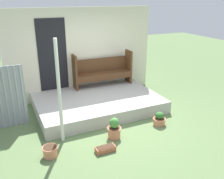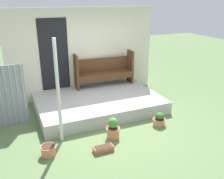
{
  "view_description": "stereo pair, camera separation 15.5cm",
  "coord_description": "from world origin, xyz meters",
  "px_view_note": "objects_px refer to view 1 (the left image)",
  "views": [
    {
      "loc": [
        -2.28,
        -4.7,
        2.89
      ],
      "look_at": [
        0.08,
        0.38,
        0.77
      ],
      "focal_mm": 40.0,
      "sensor_mm": 36.0,
      "label": 1
    },
    {
      "loc": [
        -2.14,
        -4.76,
        2.89
      ],
      "look_at": [
        0.08,
        0.38,
        0.77
      ],
      "focal_mm": 40.0,
      "sensor_mm": 36.0,
      "label": 2
    }
  ],
  "objects_px": {
    "flower_pot_middle": "(114,129)",
    "flower_pot_left": "(50,151)",
    "planter_box_rect": "(105,149)",
    "bench": "(102,70)",
    "flower_pot_right": "(159,119)",
    "support_post": "(59,93)"
  },
  "relations": [
    {
      "from": "planter_box_rect",
      "to": "support_post",
      "type": "bearing_deg",
      "value": 131.83
    },
    {
      "from": "flower_pot_middle",
      "to": "flower_pot_left",
      "type": "bearing_deg",
      "value": -176.14
    },
    {
      "from": "bench",
      "to": "flower_pot_right",
      "type": "bearing_deg",
      "value": -76.2
    },
    {
      "from": "planter_box_rect",
      "to": "bench",
      "type": "bearing_deg",
      "value": 68.05
    },
    {
      "from": "support_post",
      "to": "planter_box_rect",
      "type": "xyz_separation_m",
      "value": [
        0.66,
        -0.74,
        -1.03
      ]
    },
    {
      "from": "support_post",
      "to": "flower_pot_middle",
      "type": "xyz_separation_m",
      "value": [
        1.04,
        -0.34,
        -0.88
      ]
    },
    {
      "from": "bench",
      "to": "planter_box_rect",
      "type": "bearing_deg",
      "value": -109.67
    },
    {
      "from": "support_post",
      "to": "flower_pot_right",
      "type": "distance_m",
      "value": 2.47
    },
    {
      "from": "flower_pot_left",
      "to": "support_post",
      "type": "bearing_deg",
      "value": 50.81
    },
    {
      "from": "bench",
      "to": "flower_pot_left",
      "type": "height_order",
      "value": "bench"
    },
    {
      "from": "bench",
      "to": "flower_pot_right",
      "type": "xyz_separation_m",
      "value": [
        0.47,
        -2.33,
        -0.67
      ]
    },
    {
      "from": "flower_pot_right",
      "to": "planter_box_rect",
      "type": "relative_size",
      "value": 0.81
    },
    {
      "from": "flower_pot_right",
      "to": "planter_box_rect",
      "type": "bearing_deg",
      "value": -163.71
    },
    {
      "from": "flower_pot_left",
      "to": "flower_pot_middle",
      "type": "relative_size",
      "value": 0.66
    },
    {
      "from": "support_post",
      "to": "bench",
      "type": "distance_m",
      "value": 2.74
    },
    {
      "from": "planter_box_rect",
      "to": "flower_pot_left",
      "type": "bearing_deg",
      "value": 163.47
    },
    {
      "from": "flower_pot_right",
      "to": "bench",
      "type": "bearing_deg",
      "value": 101.52
    },
    {
      "from": "support_post",
      "to": "bench",
      "type": "bearing_deg",
      "value": 49.03
    },
    {
      "from": "bench",
      "to": "flower_pot_middle",
      "type": "height_order",
      "value": "bench"
    },
    {
      "from": "support_post",
      "to": "planter_box_rect",
      "type": "distance_m",
      "value": 1.43
    },
    {
      "from": "support_post",
      "to": "flower_pot_middle",
      "type": "height_order",
      "value": "support_post"
    },
    {
      "from": "flower_pot_left",
      "to": "planter_box_rect",
      "type": "xyz_separation_m",
      "value": [
        1.02,
        -0.3,
        -0.06
      ]
    }
  ]
}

